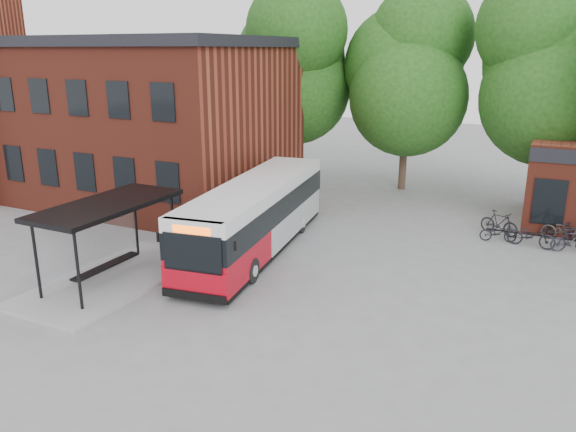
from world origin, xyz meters
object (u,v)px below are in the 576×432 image
at_px(bicycle_2, 531,235).
at_px(bicycle_4, 565,230).
at_px(bicycle_5, 571,241).
at_px(bicycle_1, 499,223).
at_px(bus_shelter, 110,242).
at_px(city_bus, 257,217).
at_px(bicycle_0, 498,233).
at_px(bicycle_3, 560,229).

height_order(bicycle_2, bicycle_4, bicycle_4).
xyz_separation_m(bicycle_2, bicycle_5, (1.49, 0.06, -0.02)).
bearing_deg(bicycle_1, bicycle_2, -107.39).
height_order(bus_shelter, bicycle_5, bus_shelter).
height_order(city_bus, bicycle_0, city_bus).
bearing_deg(bicycle_5, bicycle_2, 71.65).
bearing_deg(bicycle_3, bicycle_0, 122.58).
bearing_deg(bicycle_2, bus_shelter, 136.13).
distance_m(bicycle_1, bicycle_2, 1.81).
xyz_separation_m(bus_shelter, bicycle_2, (13.02, 10.36, -0.95)).
distance_m(city_bus, bicycle_2, 11.37).
bearing_deg(bicycle_4, bicycle_5, -162.23).
xyz_separation_m(bus_shelter, bicycle_1, (11.64, 11.52, -0.92)).
bearing_deg(bus_shelter, bicycle_4, 39.45).
height_order(city_bus, bicycle_1, city_bus).
bearing_deg(bicycle_1, bicycle_4, -62.66).
relative_size(city_bus, bicycle_2, 5.82).
bearing_deg(bicycle_5, bicycle_1, 48.44).
relative_size(bicycle_0, bicycle_3, 1.03).
bearing_deg(bicycle_0, city_bus, 108.14).
distance_m(city_bus, bicycle_5, 12.73).
distance_m(bicycle_0, bicycle_1, 1.03).
relative_size(bus_shelter, bicycle_2, 3.65).
relative_size(bicycle_3, bicycle_5, 0.92).
bearing_deg(bicycle_5, city_bus, 94.53).
xyz_separation_m(bicycle_0, bicycle_2, (1.30, -0.14, 0.11)).
relative_size(bicycle_2, bicycle_5, 1.20).
relative_size(bicycle_1, bicycle_4, 0.92).
xyz_separation_m(bicycle_1, bicycle_5, (2.87, -1.10, -0.05)).
distance_m(bicycle_4, bicycle_5, 1.34).
distance_m(bicycle_2, bicycle_5, 1.49).
bearing_deg(bicycle_4, bicycle_2, 145.25).
bearing_deg(bicycle_0, bus_shelter, 117.80).
height_order(bicycle_0, bicycle_5, bicycle_5).
bearing_deg(city_bus, bicycle_2, 20.05).
distance_m(city_bus, bicycle_1, 10.83).
height_order(bicycle_1, bicycle_4, bicycle_1).
height_order(bicycle_0, bicycle_3, bicycle_3).
distance_m(bus_shelter, bicycle_4, 18.50).
xyz_separation_m(city_bus, bicycle_0, (8.70, 5.48, -1.02)).
xyz_separation_m(city_bus, bicycle_1, (8.61, 6.50, -0.89)).
xyz_separation_m(bus_shelter, bicycle_4, (14.27, 11.74, -0.95)).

